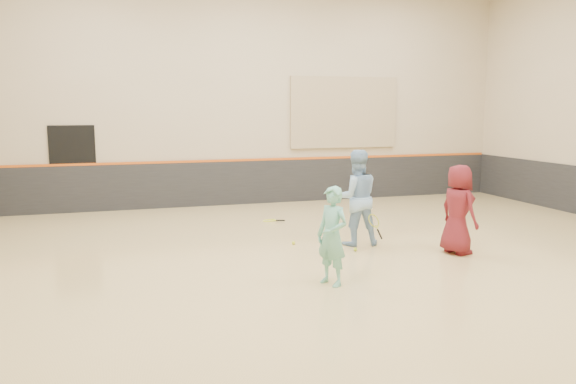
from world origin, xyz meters
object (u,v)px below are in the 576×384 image
object	(u,v)px
young_man	(458,209)
spare_racket	(269,219)
girl	(332,236)
instructor	(356,198)

from	to	relation	value
young_man	spare_racket	world-z (taller)	young_man
girl	spare_racket	bearing A→B (deg)	149.00
girl	instructor	bearing A→B (deg)	121.52
young_man	spare_racket	size ratio (longest dim) A/B	2.32
instructor	spare_racket	bearing A→B (deg)	-62.31
instructor	young_man	world-z (taller)	instructor
girl	young_man	world-z (taller)	young_man
girl	young_man	distance (m)	3.03
girl	young_man	bearing A→B (deg)	83.26
girl	spare_racket	distance (m)	4.95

